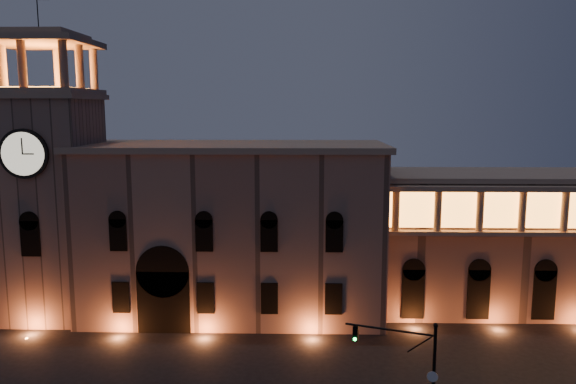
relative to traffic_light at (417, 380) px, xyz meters
The scene contains 4 objects.
government_building 27.60m from the traffic_light, 121.65° to the left, with size 30.80×12.80×17.60m.
clock_tower 40.40m from the traffic_light, 145.80° to the left, with size 9.80×9.80×32.40m.
colonnade_wing 32.16m from the traffic_light, 51.84° to the left, with size 40.60×11.50×14.50m.
traffic_light is the anchor object (origin of this frame).
Camera 1 is at (4.86, -34.40, 21.22)m, focal length 35.00 mm.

